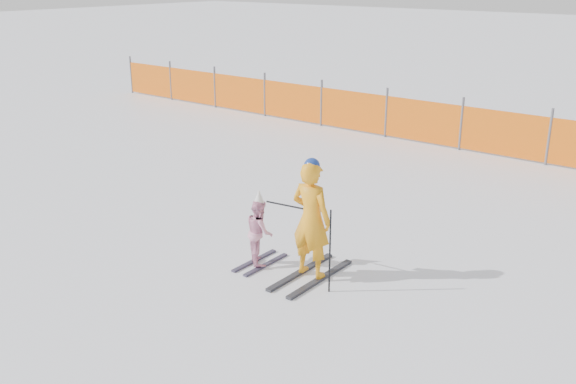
# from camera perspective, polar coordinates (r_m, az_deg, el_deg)

# --- Properties ---
(ground) EXTENTS (120.00, 120.00, 0.00)m
(ground) POSITION_cam_1_polar(r_m,az_deg,el_deg) (9.21, -1.94, -6.69)
(ground) COLOR white
(ground) RESTS_ON ground
(adult) EXTENTS (0.60, 1.43, 1.71)m
(adult) POSITION_cam_1_polar(r_m,az_deg,el_deg) (8.60, 2.08, -2.46)
(adult) COLOR black
(adult) RESTS_ON ground
(child) EXTENTS (0.58, 0.91, 1.13)m
(child) POSITION_cam_1_polar(r_m,az_deg,el_deg) (9.11, -2.55, -3.46)
(child) COLOR black
(child) RESTS_ON ground
(ski_poles) EXTENTS (1.16, 0.21, 1.15)m
(ski_poles) POSITION_cam_1_polar(r_m,az_deg,el_deg) (8.45, 2.34, -3.88)
(ski_poles) COLOR black
(ski_poles) RESTS_ON ground
(safety_fence) EXTENTS (15.86, 0.06, 1.25)m
(safety_fence) POSITION_cam_1_polar(r_m,az_deg,el_deg) (17.56, 2.55, 7.75)
(safety_fence) COLOR #595960
(safety_fence) RESTS_ON ground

